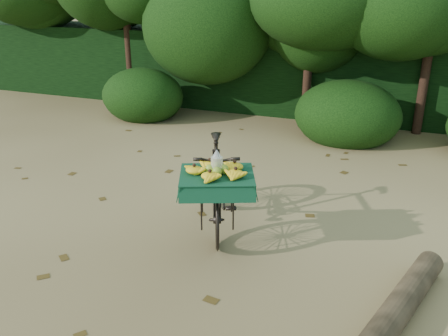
% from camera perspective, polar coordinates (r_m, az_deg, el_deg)
% --- Properties ---
extents(ground, '(80.00, 80.00, 0.00)m').
position_cam_1_polar(ground, '(6.14, -5.47, -6.81)').
color(ground, tan).
rests_on(ground, ground).
extents(vendor_bicycle, '(1.34, 1.98, 1.13)m').
position_cam_1_polar(vendor_bicycle, '(5.85, -0.91, -1.88)').
color(vendor_bicycle, black).
rests_on(vendor_bicycle, ground).
extents(hedge_backdrop, '(26.00, 1.80, 1.80)m').
position_cam_1_polar(hedge_backdrop, '(11.55, 8.60, 11.36)').
color(hedge_backdrop, black).
rests_on(hedge_backdrop, ground).
extents(tree_row, '(14.50, 2.00, 4.00)m').
position_cam_1_polar(tree_row, '(10.80, 4.43, 16.73)').
color(tree_row, black).
rests_on(tree_row, ground).
extents(bush_clumps, '(8.80, 1.70, 0.90)m').
position_cam_1_polar(bush_clumps, '(9.63, 8.64, 6.57)').
color(bush_clumps, black).
rests_on(bush_clumps, ground).
extents(leaf_litter, '(7.00, 7.30, 0.01)m').
position_cam_1_polar(leaf_litter, '(6.65, -2.99, -4.30)').
color(leaf_litter, '#4C3714').
rests_on(leaf_litter, ground).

